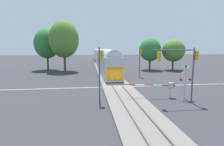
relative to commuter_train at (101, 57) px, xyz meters
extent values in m
plane|color=#333338|center=(0.00, -32.55, -2.73)|extent=(220.00, 220.00, 0.00)
cube|color=beige|center=(0.00, -32.55, -2.72)|extent=(44.00, 0.20, 0.01)
cube|color=slate|center=(0.00, -32.55, -2.64)|extent=(4.40, 80.00, 0.18)
cube|color=#56514C|center=(-0.72, -32.55, -2.48)|extent=(0.10, 80.00, 0.14)
cube|color=#56514C|center=(0.71, -32.55, -2.48)|extent=(0.10, 80.00, 0.14)
cube|color=#B2B7C1|center=(0.00, -22.04, -0.46)|extent=(3.00, 17.33, 3.90)
cube|color=orange|center=(0.00, -30.72, -1.04)|extent=(2.76, 0.08, 2.15)
cylinder|color=#B2B7C1|center=(0.00, -22.04, 1.37)|extent=(2.76, 15.60, 2.76)
sphere|color=#F4F2CC|center=(-0.50, -30.73, -1.73)|extent=(0.24, 0.24, 0.24)
sphere|color=#F4F2CC|center=(0.50, -30.73, -1.73)|extent=(0.24, 0.24, 0.24)
cube|color=silver|center=(0.00, -0.91, -0.11)|extent=(3.00, 23.12, 4.60)
cube|color=black|center=(1.51, -0.91, 0.19)|extent=(0.04, 20.80, 0.90)
cube|color=#193899|center=(1.52, -0.91, -1.26)|extent=(0.04, 21.27, 0.36)
cube|color=silver|center=(0.00, 23.10, -0.11)|extent=(3.00, 23.12, 4.60)
cube|color=black|center=(1.51, 23.10, 0.19)|extent=(0.04, 20.80, 0.90)
cube|color=#193899|center=(1.52, 23.10, -1.26)|extent=(0.04, 21.27, 0.36)
cylinder|color=#B7B7BC|center=(5.39, -39.21, -2.18)|extent=(0.14, 0.14, 1.10)
cube|color=#B7B7BC|center=(5.39, -39.21, -1.28)|extent=(0.56, 0.40, 0.70)
sphere|color=black|center=(5.74, -39.21, -1.28)|extent=(0.36, 0.36, 0.36)
cylinder|color=red|center=(4.85, -39.21, -1.25)|extent=(1.08, 0.12, 0.18)
cylinder|color=white|center=(3.78, -39.21, -1.20)|extent=(1.08, 0.12, 0.18)
cylinder|color=red|center=(2.70, -39.21, -1.14)|extent=(1.08, 0.12, 0.18)
cylinder|color=white|center=(1.63, -39.21, -1.08)|extent=(1.08, 0.12, 0.18)
cylinder|color=red|center=(0.55, -39.21, -1.03)|extent=(1.08, 0.12, 0.18)
sphere|color=red|center=(0.02, -39.21, -1.00)|extent=(0.14, 0.14, 0.14)
cylinder|color=#B2B2B7|center=(6.73, -39.97, -0.87)|extent=(0.14, 0.14, 3.73)
cube|color=white|center=(6.73, -39.99, 0.65)|extent=(0.98, 0.05, 0.98)
cube|color=white|center=(6.73, -39.99, 0.65)|extent=(0.98, 0.05, 0.98)
cube|color=#B2B2B7|center=(6.73, -39.97, -0.42)|extent=(1.10, 0.08, 0.08)
cylinder|color=black|center=(6.18, -40.07, -0.42)|extent=(0.26, 0.18, 0.26)
cylinder|color=black|center=(7.28, -40.07, -0.42)|extent=(0.26, 0.18, 0.26)
sphere|color=red|center=(6.18, -40.17, -0.42)|extent=(0.20, 0.20, 0.20)
sphere|color=red|center=(7.28, -40.17, -0.42)|extent=(0.20, 0.20, 0.20)
cone|color=black|center=(6.73, -39.97, 1.12)|extent=(0.28, 0.28, 0.22)
cylinder|color=#4C4C51|center=(5.83, -24.14, 0.21)|extent=(0.16, 0.16, 5.88)
cube|color=gold|center=(6.11, -24.14, 2.36)|extent=(0.34, 0.26, 1.00)
sphere|color=#262626|center=(6.11, -24.29, 2.68)|extent=(0.20, 0.20, 0.20)
cylinder|color=gold|center=(6.11, -24.32, 2.68)|extent=(0.24, 0.10, 0.24)
sphere|color=#262626|center=(6.11, -24.29, 2.36)|extent=(0.20, 0.20, 0.20)
cylinder|color=gold|center=(6.11, -24.32, 2.36)|extent=(0.24, 0.10, 0.24)
sphere|color=green|center=(6.11, -24.29, 2.04)|extent=(0.20, 0.20, 0.20)
cylinder|color=gold|center=(6.11, -24.32, 2.04)|extent=(0.24, 0.10, 0.24)
cylinder|color=#4C4C51|center=(-3.03, -39.80, 0.24)|extent=(0.16, 0.16, 5.94)
cube|color=gold|center=(-2.75, -39.80, 2.41)|extent=(0.34, 0.26, 1.00)
sphere|color=#262626|center=(-2.75, -39.95, 2.73)|extent=(0.20, 0.20, 0.20)
cylinder|color=gold|center=(-2.75, -39.98, 2.73)|extent=(0.24, 0.10, 0.24)
sphere|color=#262626|center=(-2.75, -39.95, 2.41)|extent=(0.20, 0.20, 0.20)
cylinder|color=gold|center=(-2.75, -39.98, 2.41)|extent=(0.24, 0.10, 0.24)
sphere|color=green|center=(-2.75, -39.95, 2.09)|extent=(0.20, 0.20, 0.20)
cylinder|color=gold|center=(-2.75, -39.98, 2.09)|extent=(0.24, 0.10, 0.24)
cylinder|color=#4C4C51|center=(6.77, -41.35, 0.23)|extent=(0.16, 0.16, 5.91)
cube|color=gold|center=(7.05, -41.35, 2.38)|extent=(0.34, 0.26, 1.00)
sphere|color=#262626|center=(7.05, -41.50, 2.70)|extent=(0.20, 0.20, 0.20)
cylinder|color=gold|center=(7.05, -41.53, 2.70)|extent=(0.24, 0.10, 0.24)
sphere|color=#262626|center=(7.05, -41.50, 2.38)|extent=(0.20, 0.20, 0.20)
cylinder|color=gold|center=(7.05, -41.53, 2.38)|extent=(0.24, 0.10, 0.24)
sphere|color=green|center=(7.05, -41.50, 2.06)|extent=(0.20, 0.20, 0.20)
cylinder|color=gold|center=(7.05, -41.53, 2.06)|extent=(0.24, 0.10, 0.24)
cylinder|color=#4C4C51|center=(4.54, -41.35, 2.93)|extent=(4.47, 0.12, 0.12)
cube|color=gold|center=(2.97, -41.35, 2.28)|extent=(0.34, 0.26, 1.00)
sphere|color=#262626|center=(2.97, -41.50, 2.60)|extent=(0.20, 0.20, 0.20)
cylinder|color=gold|center=(2.97, -41.53, 2.60)|extent=(0.24, 0.10, 0.24)
sphere|color=#262626|center=(2.97, -41.50, 2.28)|extent=(0.20, 0.20, 0.20)
cylinder|color=gold|center=(2.97, -41.53, 2.28)|extent=(0.24, 0.10, 0.24)
sphere|color=green|center=(2.97, -41.50, 1.96)|extent=(0.20, 0.20, 0.20)
cylinder|color=gold|center=(2.97, -41.53, 1.96)|extent=(0.24, 0.10, 0.24)
cylinder|color=#4C3828|center=(17.44, -14.59, -1.27)|extent=(0.44, 0.44, 2.91)
ellipsoid|color=#4C7A2D|center=(17.44, -14.59, 2.30)|extent=(5.73, 5.73, 5.66)
cylinder|color=brown|center=(-9.99, -13.38, -0.51)|extent=(0.54, 0.54, 4.43)
ellipsoid|color=#4C7A2D|center=(-9.99, -13.38, 5.06)|extent=(7.10, 7.10, 8.97)
cylinder|color=brown|center=(-14.73, -10.06, -0.76)|extent=(0.49, 0.49, 3.94)
ellipsoid|color=#2D7533|center=(-14.73, -10.06, 4.07)|extent=(6.41, 6.41, 7.64)
cylinder|color=brown|center=(11.62, -13.55, -1.21)|extent=(0.50, 0.50, 3.03)
ellipsoid|color=#2D7533|center=(11.62, -13.55, 2.52)|extent=(5.51, 5.51, 5.91)
camera|label=1|loc=(-4.15, -59.18, 3.27)|focal=29.23mm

